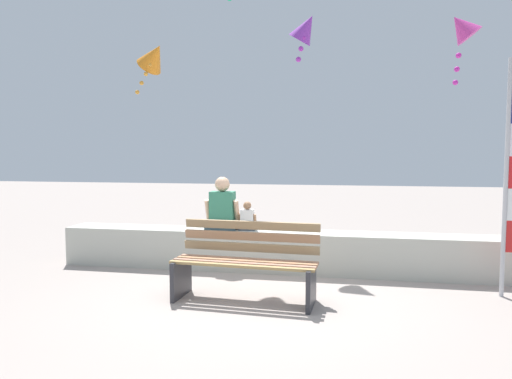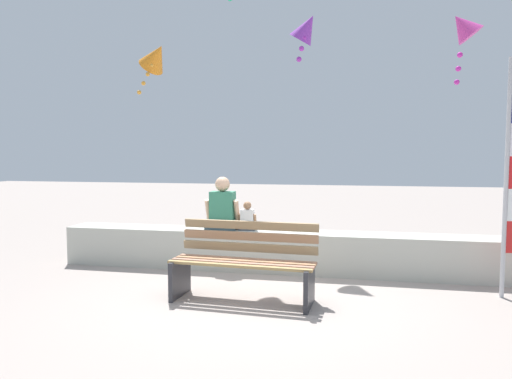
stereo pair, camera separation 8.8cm
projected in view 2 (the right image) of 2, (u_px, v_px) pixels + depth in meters
ground_plane at (261, 297)px, 5.44m from camera, size 40.00×40.00×0.00m
seawall_ledge at (278, 251)px, 6.67m from camera, size 6.42×0.55×0.57m
park_bench at (244, 264)px, 5.32m from camera, size 1.69×0.71×0.88m
person_adult at (223, 209)px, 6.82m from camera, size 0.51×0.37×0.78m
person_child at (247, 219)px, 6.76m from camera, size 0.27×0.20×0.42m
kite_magenta at (463, 27)px, 6.50m from camera, size 0.55×0.65×1.02m
kite_purple at (306, 28)px, 7.28m from camera, size 0.63×0.59×0.86m
kite_orange at (156, 57)px, 8.88m from camera, size 0.86×0.79×1.11m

